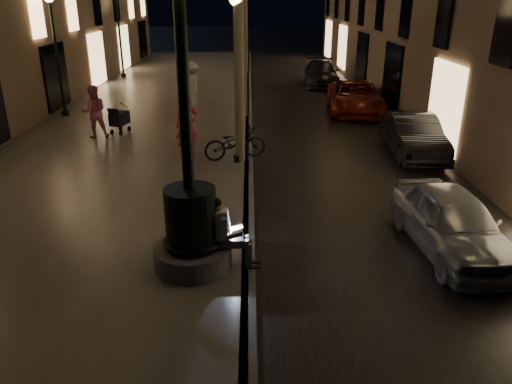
{
  "coord_description": "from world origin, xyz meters",
  "views": [
    {
      "loc": [
        0.04,
        -5.91,
        4.79
      ],
      "look_at": [
        0.15,
        3.0,
        1.23
      ],
      "focal_mm": 35.0,
      "sensor_mm": 36.0,
      "label": 1
    }
  ],
  "objects_px": {
    "lamp_curb_a": "(237,55)",
    "pedestrian_pink": "(94,112)",
    "lamp_curb_c": "(244,23)",
    "car_rear": "(321,73)",
    "fountain_lamppost": "(191,215)",
    "lamp_left_b": "(54,37)",
    "lamp_left_c": "(118,23)",
    "stroller": "(119,119)",
    "pedestrian_red": "(187,126)",
    "seated_man_laptop": "(226,231)",
    "car_front": "(452,222)",
    "bicycle": "(235,143)",
    "car_second": "(413,135)",
    "car_third": "(355,97)",
    "lamp_curb_d": "(245,16)",
    "pedestrian_white": "(192,84)",
    "lamp_curb_b": "(241,33)"
  },
  "relations": [
    {
      "from": "lamp_curb_b",
      "to": "car_front",
      "type": "bearing_deg",
      "value": -71.84
    },
    {
      "from": "pedestrian_red",
      "to": "pedestrian_white",
      "type": "distance_m",
      "value": 7.28
    },
    {
      "from": "fountain_lamppost",
      "to": "pedestrian_red",
      "type": "distance_m",
      "value": 6.57
    },
    {
      "from": "car_rear",
      "to": "bicycle",
      "type": "height_order",
      "value": "car_rear"
    },
    {
      "from": "lamp_curb_d",
      "to": "car_rear",
      "type": "xyz_separation_m",
      "value": [
        4.3,
        -9.84,
        -2.59
      ]
    },
    {
      "from": "lamp_left_c",
      "to": "car_rear",
      "type": "height_order",
      "value": "lamp_left_c"
    },
    {
      "from": "pedestrian_white",
      "to": "bicycle",
      "type": "height_order",
      "value": "pedestrian_white"
    },
    {
      "from": "lamp_left_c",
      "to": "fountain_lamppost",
      "type": "bearing_deg",
      "value": -73.78
    },
    {
      "from": "pedestrian_white",
      "to": "car_second",
      "type": "bearing_deg",
      "value": 75.36
    },
    {
      "from": "stroller",
      "to": "bicycle",
      "type": "relative_size",
      "value": 0.56
    },
    {
      "from": "lamp_curb_d",
      "to": "pedestrian_white",
      "type": "height_order",
      "value": "lamp_curb_d"
    },
    {
      "from": "pedestrian_red",
      "to": "bicycle",
      "type": "distance_m",
      "value": 1.52
    },
    {
      "from": "lamp_curb_c",
      "to": "fountain_lamppost",
      "type": "bearing_deg",
      "value": -91.82
    },
    {
      "from": "seated_man_laptop",
      "to": "lamp_curb_a",
      "type": "xyz_separation_m",
      "value": [
        0.09,
        6.0,
        2.34
      ]
    },
    {
      "from": "pedestrian_pink",
      "to": "bicycle",
      "type": "distance_m",
      "value": 5.41
    },
    {
      "from": "stroller",
      "to": "pedestrian_red",
      "type": "bearing_deg",
      "value": -28.8
    },
    {
      "from": "fountain_lamppost",
      "to": "pedestrian_red",
      "type": "height_order",
      "value": "fountain_lamppost"
    },
    {
      "from": "fountain_lamppost",
      "to": "car_rear",
      "type": "distance_m",
      "value": 20.78
    },
    {
      "from": "lamp_curb_a",
      "to": "pedestrian_pink",
      "type": "height_order",
      "value": "lamp_curb_a"
    },
    {
      "from": "lamp_left_b",
      "to": "bicycle",
      "type": "bearing_deg",
      "value": -39.33
    },
    {
      "from": "car_third",
      "to": "pedestrian_red",
      "type": "distance_m",
      "value": 9.31
    },
    {
      "from": "pedestrian_pink",
      "to": "lamp_left_c",
      "type": "bearing_deg",
      "value": -99.45
    },
    {
      "from": "fountain_lamppost",
      "to": "pedestrian_pink",
      "type": "height_order",
      "value": "fountain_lamppost"
    },
    {
      "from": "car_front",
      "to": "car_second",
      "type": "bearing_deg",
      "value": 75.64
    },
    {
      "from": "lamp_curb_d",
      "to": "car_rear",
      "type": "bearing_deg",
      "value": -66.39
    },
    {
      "from": "car_front",
      "to": "car_third",
      "type": "bearing_deg",
      "value": 83.55
    },
    {
      "from": "lamp_curb_b",
      "to": "car_rear",
      "type": "relative_size",
      "value": 1.07
    },
    {
      "from": "lamp_curb_b",
      "to": "car_third",
      "type": "height_order",
      "value": "lamp_curb_b"
    },
    {
      "from": "seated_man_laptop",
      "to": "pedestrian_white",
      "type": "relative_size",
      "value": 0.7
    },
    {
      "from": "lamp_curb_c",
      "to": "car_rear",
      "type": "xyz_separation_m",
      "value": [
        4.3,
        -1.84,
        -2.59
      ]
    },
    {
      "from": "seated_man_laptop",
      "to": "car_front",
      "type": "distance_m",
      "value": 4.49
    },
    {
      "from": "car_third",
      "to": "bicycle",
      "type": "relative_size",
      "value": 2.52
    },
    {
      "from": "lamp_curb_b",
      "to": "car_rear",
      "type": "height_order",
      "value": "lamp_curb_b"
    },
    {
      "from": "lamp_curb_a",
      "to": "lamp_curb_b",
      "type": "distance_m",
      "value": 8.0
    },
    {
      "from": "lamp_curb_c",
      "to": "car_third",
      "type": "bearing_deg",
      "value": -60.94
    },
    {
      "from": "lamp_left_c",
      "to": "stroller",
      "type": "distance_m",
      "value": 13.31
    },
    {
      "from": "lamp_curb_d",
      "to": "car_third",
      "type": "relative_size",
      "value": 1.02
    },
    {
      "from": "lamp_curb_c",
      "to": "car_rear",
      "type": "relative_size",
      "value": 1.07
    },
    {
      "from": "car_front",
      "to": "bicycle",
      "type": "relative_size",
      "value": 1.94
    },
    {
      "from": "car_front",
      "to": "car_second",
      "type": "distance_m",
      "value": 6.41
    },
    {
      "from": "car_second",
      "to": "pedestrian_white",
      "type": "relative_size",
      "value": 2.07
    },
    {
      "from": "pedestrian_white",
      "to": "car_rear",
      "type": "bearing_deg",
      "value": 160.77
    },
    {
      "from": "bicycle",
      "to": "fountain_lamppost",
      "type": "bearing_deg",
      "value": 155.98
    },
    {
      "from": "fountain_lamppost",
      "to": "bicycle",
      "type": "height_order",
      "value": "fountain_lamppost"
    },
    {
      "from": "lamp_left_b",
      "to": "lamp_left_c",
      "type": "height_order",
      "value": "same"
    },
    {
      "from": "lamp_left_c",
      "to": "car_third",
      "type": "xyz_separation_m",
      "value": [
        11.93,
        -8.7,
        -2.58
      ]
    },
    {
      "from": "lamp_curb_b",
      "to": "car_third",
      "type": "relative_size",
      "value": 1.02
    },
    {
      "from": "lamp_curb_c",
      "to": "lamp_left_b",
      "type": "relative_size",
      "value": 1.0
    },
    {
      "from": "lamp_curb_a",
      "to": "car_third",
      "type": "bearing_deg",
      "value": 56.52
    },
    {
      "from": "lamp_curb_d",
      "to": "car_second",
      "type": "relative_size",
      "value": 1.23
    }
  ]
}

